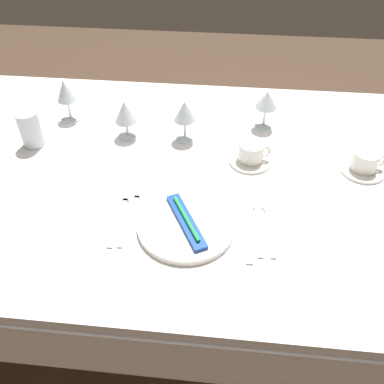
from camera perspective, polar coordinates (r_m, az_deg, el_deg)
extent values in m
plane|color=#4C3828|center=(1.85, 0.29, -15.00)|extent=(6.00, 6.00, 0.00)
cube|color=white|center=(1.30, 0.40, 2.38)|extent=(1.80, 1.10, 0.04)
cube|color=white|center=(1.05, -2.76, -22.21)|extent=(1.80, 0.01, 0.18)
cube|color=white|center=(1.81, 2.08, 10.96)|extent=(1.80, 0.01, 0.18)
cylinder|color=brown|center=(2.08, -20.94, 3.80)|extent=(0.07, 0.07, 0.70)
cylinder|color=white|center=(1.11, -0.63, -4.60)|extent=(0.26, 0.26, 0.02)
cube|color=blue|center=(1.09, -0.64, -4.07)|extent=(0.13, 0.20, 0.01)
cylinder|color=green|center=(1.09, -0.64, -3.67)|extent=(0.09, 0.15, 0.01)
cube|color=beige|center=(1.14, -8.71, -3.90)|extent=(0.02, 0.20, 0.00)
cube|color=beige|center=(1.21, -7.44, -0.20)|extent=(0.02, 0.04, 0.00)
cube|color=beige|center=(1.14, -10.19, -4.11)|extent=(0.02, 0.18, 0.00)
cube|color=beige|center=(1.21, -9.01, -0.58)|extent=(0.02, 0.04, 0.00)
cube|color=beige|center=(1.10, 7.79, -5.79)|extent=(0.03, 0.20, 0.00)
cube|color=beige|center=(1.18, 7.59, -1.76)|extent=(0.02, 0.06, 0.00)
cube|color=beige|center=(1.11, 9.25, -5.49)|extent=(0.02, 0.18, 0.00)
ellipsoid|color=beige|center=(1.18, 9.01, -1.91)|extent=(0.03, 0.04, 0.01)
cube|color=beige|center=(1.11, 10.76, -5.60)|extent=(0.02, 0.17, 0.00)
ellipsoid|color=beige|center=(1.18, 10.33, -2.10)|extent=(0.03, 0.04, 0.01)
cylinder|color=white|center=(1.39, 22.45, 2.93)|extent=(0.14, 0.14, 0.01)
cylinder|color=white|center=(1.37, 22.83, 4.06)|extent=(0.08, 0.08, 0.06)
torus|color=white|center=(1.38, 24.46, 4.01)|extent=(0.04, 0.01, 0.04)
cylinder|color=white|center=(1.33, 8.01, 4.38)|extent=(0.14, 0.14, 0.01)
cylinder|color=white|center=(1.31, 8.15, 5.58)|extent=(0.08, 0.08, 0.06)
torus|color=white|center=(1.31, 9.95, 5.55)|extent=(0.04, 0.01, 0.04)
cylinder|color=silver|center=(1.50, 9.82, 8.98)|extent=(0.06, 0.06, 0.01)
cylinder|color=silver|center=(1.48, 10.00, 10.25)|extent=(0.01, 0.01, 0.07)
cone|color=silver|center=(1.45, 10.31, 12.48)|extent=(0.08, 0.08, 0.06)
cylinder|color=silver|center=(1.45, -8.84, 7.70)|extent=(0.06, 0.06, 0.01)
cylinder|color=silver|center=(1.43, -8.97, 8.74)|extent=(0.01, 0.01, 0.06)
cone|color=silver|center=(1.40, -9.26, 10.96)|extent=(0.08, 0.08, 0.07)
cylinder|color=silver|center=(1.42, -0.98, 7.42)|extent=(0.06, 0.06, 0.01)
cylinder|color=silver|center=(1.40, -0.99, 8.72)|extent=(0.01, 0.01, 0.07)
cone|color=silver|center=(1.36, -1.03, 11.18)|extent=(0.07, 0.07, 0.07)
cylinder|color=silver|center=(1.59, -16.34, 9.74)|extent=(0.07, 0.07, 0.01)
cylinder|color=silver|center=(1.57, -16.61, 10.94)|extent=(0.01, 0.01, 0.07)
cone|color=silver|center=(1.53, -17.16, 13.28)|extent=(0.07, 0.07, 0.08)
cylinder|color=silver|center=(1.46, -21.45, 8.10)|extent=(0.07, 0.07, 0.12)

